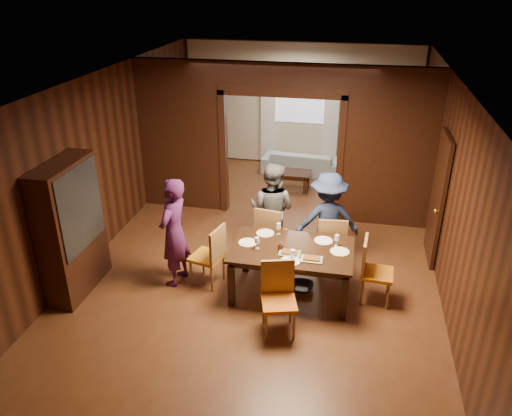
% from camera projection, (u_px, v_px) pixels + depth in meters
% --- Properties ---
extents(floor, '(9.00, 9.00, 0.00)m').
position_uv_depth(floor, '(264.00, 254.00, 8.41)').
color(floor, '#532C17').
rests_on(floor, ground).
extents(ceiling, '(5.50, 9.00, 0.02)m').
position_uv_depth(ceiling, '(266.00, 80.00, 7.15)').
color(ceiling, silver).
rests_on(ceiling, room_walls).
extents(room_walls, '(5.52, 9.01, 2.90)m').
position_uv_depth(room_walls, '(283.00, 135.00, 9.42)').
color(room_walls, black).
rests_on(room_walls, floor).
extents(person_purple, '(0.50, 0.67, 1.69)m').
position_uv_depth(person_purple, '(174.00, 233.00, 7.33)').
color(person_purple, '#4B1C52').
rests_on(person_purple, floor).
extents(person_grey, '(0.90, 0.77, 1.62)m').
position_uv_depth(person_grey, '(272.00, 210.00, 8.10)').
color(person_grey, '#54565B').
rests_on(person_grey, floor).
extents(person_navy, '(1.13, 0.81, 1.58)m').
position_uv_depth(person_navy, '(327.00, 220.00, 7.82)').
color(person_navy, '#1D2848').
rests_on(person_navy, floor).
extents(sofa, '(1.90, 0.87, 0.54)m').
position_uv_depth(sofa, '(302.00, 162.00, 11.66)').
color(sofa, '#9CB8CD').
rests_on(sofa, floor).
extents(serving_bowl, '(0.36, 0.36, 0.09)m').
position_uv_depth(serving_bowl, '(303.00, 243.00, 7.14)').
color(serving_bowl, black).
rests_on(serving_bowl, dining_table).
extents(dining_table, '(1.73, 1.07, 0.76)m').
position_uv_depth(dining_table, '(291.00, 271.00, 7.24)').
color(dining_table, black).
rests_on(dining_table, floor).
extents(coffee_table, '(0.80, 0.50, 0.40)m').
position_uv_depth(coffee_table, '(292.00, 180.00, 10.83)').
color(coffee_table, black).
rests_on(coffee_table, floor).
extents(chair_left, '(0.53, 0.53, 0.97)m').
position_uv_depth(chair_left, '(207.00, 255.00, 7.45)').
color(chair_left, orange).
rests_on(chair_left, floor).
extents(chair_right, '(0.47, 0.47, 0.97)m').
position_uv_depth(chair_right, '(377.00, 271.00, 7.04)').
color(chair_right, '#C66C12').
rests_on(chair_right, floor).
extents(chair_far_l, '(0.50, 0.50, 0.97)m').
position_uv_depth(chair_far_l, '(271.00, 232.00, 8.10)').
color(chair_far_l, '#C25812').
rests_on(chair_far_l, floor).
extents(chair_far_r, '(0.48, 0.48, 0.97)m').
position_uv_depth(chair_far_r, '(331.00, 242.00, 7.80)').
color(chair_far_r, orange).
rests_on(chair_far_r, floor).
extents(chair_near, '(0.54, 0.54, 0.97)m').
position_uv_depth(chair_near, '(279.00, 300.00, 6.43)').
color(chair_near, '#CE6213').
rests_on(chair_near, floor).
extents(hutch, '(0.40, 1.20, 2.00)m').
position_uv_depth(hutch, '(71.00, 229.00, 7.11)').
color(hutch, black).
rests_on(hutch, floor).
extents(door_right, '(0.06, 0.90, 2.10)m').
position_uv_depth(door_right, '(438.00, 199.00, 7.91)').
color(door_right, black).
rests_on(door_right, floor).
extents(window_far, '(1.20, 0.03, 1.30)m').
position_uv_depth(window_far, '(300.00, 95.00, 11.59)').
color(window_far, silver).
rests_on(window_far, back_wall).
extents(curtain_left, '(0.35, 0.06, 2.40)m').
position_uv_depth(curtain_left, '(268.00, 113.00, 11.89)').
color(curtain_left, white).
rests_on(curtain_left, back_wall).
extents(curtain_right, '(0.35, 0.06, 2.40)m').
position_uv_depth(curtain_right, '(331.00, 116.00, 11.62)').
color(curtain_right, white).
rests_on(curtain_right, back_wall).
extents(plate_left, '(0.27, 0.27, 0.01)m').
position_uv_depth(plate_left, '(248.00, 243.00, 7.22)').
color(plate_left, white).
rests_on(plate_left, dining_table).
extents(plate_far_l, '(0.27, 0.27, 0.01)m').
position_uv_depth(plate_far_l, '(265.00, 233.00, 7.48)').
color(plate_far_l, silver).
rests_on(plate_far_l, dining_table).
extents(plate_far_r, '(0.27, 0.27, 0.01)m').
position_uv_depth(plate_far_r, '(323.00, 241.00, 7.27)').
color(plate_far_r, white).
rests_on(plate_far_r, dining_table).
extents(plate_right, '(0.27, 0.27, 0.01)m').
position_uv_depth(plate_right, '(340.00, 252.00, 6.99)').
color(plate_right, white).
rests_on(plate_right, dining_table).
extents(plate_near, '(0.27, 0.27, 0.01)m').
position_uv_depth(plate_near, '(290.00, 261.00, 6.76)').
color(plate_near, white).
rests_on(plate_near, dining_table).
extents(platter_a, '(0.30, 0.20, 0.04)m').
position_uv_depth(platter_a, '(290.00, 253.00, 6.94)').
color(platter_a, slate).
rests_on(platter_a, dining_table).
extents(platter_b, '(0.30, 0.20, 0.04)m').
position_uv_depth(platter_b, '(312.00, 259.00, 6.80)').
color(platter_b, gray).
rests_on(platter_b, dining_table).
extents(wineglass_left, '(0.08, 0.08, 0.18)m').
position_uv_depth(wineglass_left, '(257.00, 243.00, 7.04)').
color(wineglass_left, silver).
rests_on(wineglass_left, dining_table).
extents(wineglass_far, '(0.08, 0.08, 0.18)m').
position_uv_depth(wineglass_far, '(279.00, 229.00, 7.43)').
color(wineglass_far, silver).
rests_on(wineglass_far, dining_table).
extents(wineglass_right, '(0.08, 0.08, 0.18)m').
position_uv_depth(wineglass_right, '(337.00, 241.00, 7.10)').
color(wineglass_right, white).
rests_on(wineglass_right, dining_table).
extents(tumbler, '(0.07, 0.07, 0.14)m').
position_uv_depth(tumbler, '(293.00, 254.00, 6.80)').
color(tumbler, white).
rests_on(tumbler, dining_table).
extents(condiment_jar, '(0.08, 0.08, 0.11)m').
position_uv_depth(condiment_jar, '(281.00, 246.00, 7.03)').
color(condiment_jar, '#462210').
rests_on(condiment_jar, dining_table).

